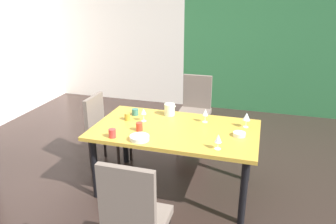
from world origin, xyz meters
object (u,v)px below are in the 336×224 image
Objects in this scene: chair_left_far at (104,127)px; wine_glass_left at (218,139)px; wine_glass_near_window at (143,112)px; pitcher_east at (170,109)px; serving_bowl_front at (239,134)px; chair_head_far at (195,106)px; cup_right at (112,133)px; cup_west at (127,117)px; wine_glass_north at (247,117)px; cup_corner at (139,127)px; dining_table at (175,135)px; serving_bowl_near_shelf at (140,138)px; chair_head_near at (134,216)px; wine_glass_rear at (205,113)px; cup_center at (135,112)px.

chair_left_far is 6.17× the size of wine_glass_left.
pitcher_east is at bearing 48.93° from wine_glass_near_window.
wine_glass_left is (1.51, -0.64, 0.32)m from chair_left_far.
wine_glass_near_window reaches higher than serving_bowl_front.
chair_left_far is 1.39m from chair_head_far.
cup_west is (-0.04, 0.48, -0.01)m from cup_right.
wine_glass_north reaches higher than cup_west.
wine_glass_near_window is at bearing -131.07° from pitcher_east.
wine_glass_near_window is 1.63× the size of cup_corner.
serving_bowl_front is at bearing 64.44° from wine_glass_left.
dining_table is 10.62× the size of wine_glass_north.
cup_right is at bearing 33.58° from chair_left_far.
chair_left_far is 0.71m from wine_glass_near_window.
serving_bowl_near_shelf is at bearing 82.59° from chair_head_far.
chair_head_far is at bearing 126.70° from wine_glass_north.
chair_head_near is at bearing -65.42° from cup_west.
chair_head_far is at bearing 82.49° from pitcher_east.
chair_head_far is 12.58× the size of cup_west.
cup_corner is at bearing -170.91° from serving_bowl_front.
wine_glass_near_window is 1.06× the size of pitcher_east.
pitcher_east is at bearing 63.54° from cup_right.
wine_glass_left is at bearing -46.73° from pitcher_east.
serving_bowl_front is (0.40, -0.27, -0.09)m from wine_glass_rear.
cup_right is at bearing -175.96° from serving_bowl_near_shelf.
wine_glass_near_window reaches higher than cup_west.
cup_right is 0.65m from cup_center.
pitcher_east is (-0.68, 0.72, -0.03)m from wine_glass_left.
pitcher_east reaches higher than serving_bowl_near_shelf.
cup_corner is 1.17× the size of cup_center.
wine_glass_rear is 0.45m from pitcher_east.
wine_glass_rear is 0.85m from serving_bowl_near_shelf.
cup_center reaches higher than dining_table.
wine_glass_left is at bearing -26.69° from wine_glass_near_window.
wine_glass_left is at bearing -29.55° from cup_center.
cup_center is at bearing 86.25° from chair_left_far.
cup_corner reaches higher than dining_table.
chair_head_near is at bearing -88.44° from dining_table.
cup_corner reaches higher than cup_west.
wine_glass_left is 1.00× the size of wine_glass_near_window.
chair_left_far is 5.56× the size of wine_glass_north.
serving_bowl_front is 1.04m from cup_corner.
cup_right is (-0.58, 0.89, 0.22)m from chair_head_near.
pitcher_east is (-0.89, 0.11, -0.05)m from wine_glass_north.
wine_glass_north is (1.73, -0.03, 0.34)m from chair_left_far.
cup_west is 0.51m from pitcher_east.
cup_center is (-1.24, 0.26, 0.02)m from serving_bowl_front.
serving_bowl_front is (1.08, -0.10, -0.09)m from wine_glass_near_window.
serving_bowl_near_shelf is at bearing -158.22° from serving_bowl_front.
cup_corner reaches higher than cup_right.
dining_table is at bearing 55.45° from serving_bowl_near_shelf.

